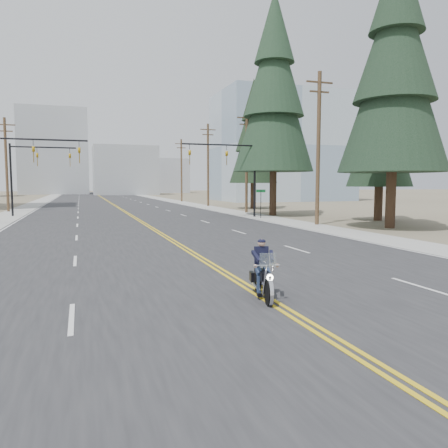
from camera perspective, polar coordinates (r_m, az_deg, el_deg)
The scene contains 23 objects.
ground_plane at distance 8.60m, azimuth 17.39°, elevation -16.33°, with size 400.00×400.00×0.00m, color #776D56.
road at distance 76.68m, azimuth -14.70°, elevation 2.75°, with size 20.00×200.00×0.01m, color #303033.
sidewalk_left at distance 76.83m, azimuth -23.30°, elevation 2.50°, with size 3.00×200.00×0.01m, color #A5A5A0.
sidewalk_right at distance 78.23m, azimuth -6.26°, elevation 2.93°, with size 3.00×200.00×0.01m, color #A5A5A0.
traffic_mast_left at distance 38.74m, azimuth -24.74°, elevation 7.45°, with size 7.10×0.26×7.00m.
traffic_mast_right at distance 40.87m, azimuth 1.38°, elevation 7.79°, with size 7.10×0.26×7.00m.
traffic_mast_far at distance 46.72m, azimuth -24.04°, elevation 6.94°, with size 6.10×0.26×7.00m.
street_sign at distance 39.66m, azimuth 4.83°, elevation 3.32°, with size 0.90×0.06×2.62m.
utility_pole_b at distance 34.25m, azimuth 12.22°, elevation 9.92°, with size 2.20×0.30×11.50m.
utility_pole_c at distance 47.76m, azimuth 2.97°, elevation 8.37°, with size 2.20×0.30×11.00m.
utility_pole_d at distance 61.98m, azimuth -2.10°, elevation 7.89°, with size 2.20×0.30×11.50m.
utility_pole_e at distance 78.43m, azimuth -5.58°, elevation 7.13°, with size 2.20×0.30×11.00m.
utility_pole_left at distance 55.07m, azimuth -26.56°, elevation 7.15°, with size 2.20×0.30×10.50m.
glass_building at distance 85.11m, azimuth 7.50°, elevation 9.84°, with size 24.00×16.00×20.00m, color #9EB5CC.
haze_bldg_b at distance 132.14m, azimuth -12.79°, elevation 6.80°, with size 18.00×14.00×14.00m, color #ADB2B7.
haze_bldg_c at distance 124.90m, azimuth 2.80°, elevation 7.94°, with size 16.00×12.00×18.00m, color #B7BCC6.
haze_bldg_d at distance 146.98m, azimuth -21.29°, elevation 8.75°, with size 20.00×15.00×26.00m, color #ADB2B7.
haze_bldg_e at distance 159.29m, azimuth -7.52°, elevation 6.24°, with size 14.00×14.00×12.00m, color #B7BCC6.
motorcyclist at distance 11.99m, azimuth 5.17°, elevation -5.94°, with size 0.88×2.06×1.61m, color black, non-canonical shape.
conifer_near at distance 34.14m, azimuth 21.47°, elevation 18.85°, with size 7.48×7.48×19.79m.
conifer_mid at distance 39.96m, azimuth 19.81°, elevation 12.44°, with size 5.45×5.45×14.53m.
conifer_tall at distance 44.91m, azimuth 6.55°, elevation 17.33°, with size 7.87×7.87×21.85m.
conifer_far at distance 56.14m, azimuth 3.88°, elevation 11.58°, with size 6.07×6.07×16.25m.
Camera 1 is at (-4.73, -6.47, 3.13)m, focal length 35.00 mm.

